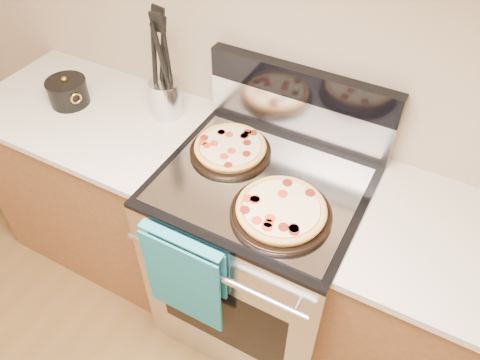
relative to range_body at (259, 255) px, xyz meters
The scene contains 16 objects.
wall_back 0.97m from the range_body, 90.00° to the left, with size 4.00×4.00×0.00m, color tan.
range_body is the anchor object (origin of this frame).
oven_window 0.34m from the range_body, 90.00° to the right, with size 0.56×0.01×0.40m, color black.
cooktop 0.46m from the range_body, ahead, with size 0.76×0.68×0.02m, color black.
backsplash_lower 0.64m from the range_body, 90.00° to the left, with size 0.76×0.06×0.18m, color silver.
backsplash_upper 0.77m from the range_body, 90.00° to the left, with size 0.76×0.06×0.12m, color black.
oven_handle 0.51m from the range_body, 90.00° to the right, with size 0.03×0.03×0.70m, color silver.
dish_towel 0.47m from the range_body, 107.74° to the right, with size 0.32×0.05×0.42m, color #1C6A8E, non-canonical shape.
foil_sheet 0.47m from the range_body, 90.00° to the right, with size 0.70×0.55×0.01m, color gray.
cabinet_left 0.88m from the range_body, behind, with size 1.00×0.62×0.88m, color brown.
countertop_left 0.99m from the range_body, behind, with size 1.02×0.64×0.03m, color beige.
cabinet_right 0.88m from the range_body, ahead, with size 1.00×0.62×0.88m, color brown.
pepperoni_pizza_back 0.53m from the range_body, 158.53° to the left, with size 0.31×0.31×0.04m, color #C68A3C, non-canonical shape.
pepperoni_pizza_front 0.53m from the range_body, 44.59° to the right, with size 0.34×0.34×0.05m, color #C68A3C, non-canonical shape.
utensil_crock 0.79m from the range_body, 162.17° to the left, with size 0.13×0.13×0.16m, color silver.
saucepan 1.10m from the range_body, behind, with size 0.17×0.17×0.10m, color black.
Camera 1 is at (0.51, 0.53, 2.14)m, focal length 35.00 mm.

